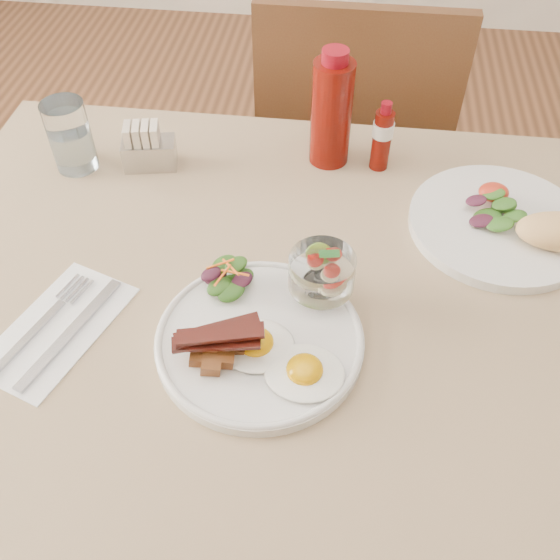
% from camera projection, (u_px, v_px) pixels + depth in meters
% --- Properties ---
extents(table, '(1.33, 0.88, 0.75)m').
position_uv_depth(table, '(337.00, 333.00, 0.97)').
color(table, '#55351A').
rests_on(table, ground).
extents(chair_far, '(0.42, 0.42, 0.93)m').
position_uv_depth(chair_far, '(350.00, 152.00, 1.51)').
color(chair_far, '#55351A').
rests_on(chair_far, ground).
extents(main_plate, '(0.28, 0.28, 0.02)m').
position_uv_depth(main_plate, '(260.00, 340.00, 0.84)').
color(main_plate, silver).
rests_on(main_plate, table).
extents(fried_eggs, '(0.18, 0.14, 0.03)m').
position_uv_depth(fried_eggs, '(280.00, 357.00, 0.80)').
color(fried_eggs, white).
rests_on(fried_eggs, main_plate).
extents(bacon_potato_pile, '(0.12, 0.08, 0.05)m').
position_uv_depth(bacon_potato_pile, '(217.00, 346.00, 0.79)').
color(bacon_potato_pile, brown).
rests_on(bacon_potato_pile, main_plate).
extents(side_salad, '(0.08, 0.07, 0.04)m').
position_uv_depth(side_salad, '(228.00, 279.00, 0.88)').
color(side_salad, '#205115').
rests_on(side_salad, main_plate).
extents(fruit_cup, '(0.09, 0.09, 0.09)m').
position_uv_depth(fruit_cup, '(322.00, 272.00, 0.84)').
color(fruit_cup, white).
rests_on(fruit_cup, main_plate).
extents(second_plate, '(0.29, 0.29, 0.07)m').
position_uv_depth(second_plate, '(514.00, 224.00, 0.97)').
color(second_plate, silver).
rests_on(second_plate, table).
extents(ketchup_bottle, '(0.07, 0.07, 0.21)m').
position_uv_depth(ketchup_bottle, '(331.00, 111.00, 1.05)').
color(ketchup_bottle, '#5A0B05').
rests_on(ketchup_bottle, table).
extents(hot_sauce_bottle, '(0.05, 0.05, 0.13)m').
position_uv_depth(hot_sauce_bottle, '(382.00, 137.00, 1.06)').
color(hot_sauce_bottle, '#5A0B05').
rests_on(hot_sauce_bottle, table).
extents(sugar_caddy, '(0.10, 0.07, 0.08)m').
position_uv_depth(sugar_caddy, '(147.00, 149.00, 1.08)').
color(sugar_caddy, '#ABABAF').
rests_on(sugar_caddy, table).
extents(water_glass, '(0.07, 0.07, 0.12)m').
position_uv_depth(water_glass, '(71.00, 140.00, 1.07)').
color(water_glass, white).
rests_on(water_glass, table).
extents(napkin_cutlery, '(0.19, 0.25, 0.01)m').
position_uv_depth(napkin_cutlery, '(58.00, 328.00, 0.86)').
color(napkin_cutlery, white).
rests_on(napkin_cutlery, table).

